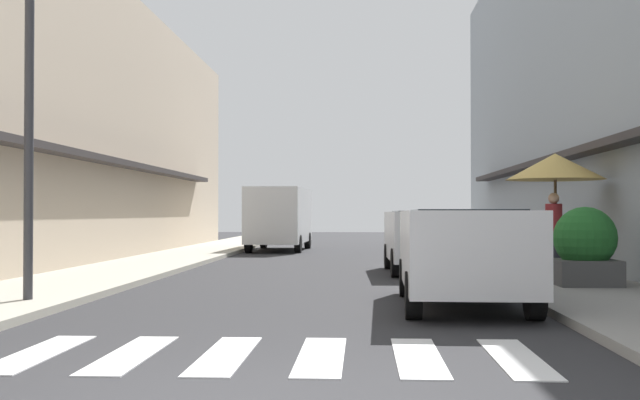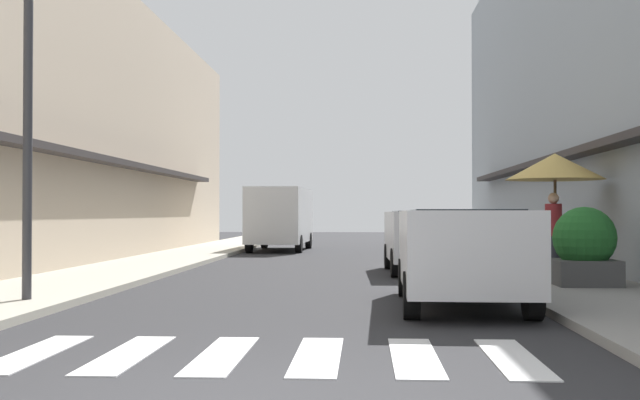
# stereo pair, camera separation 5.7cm
# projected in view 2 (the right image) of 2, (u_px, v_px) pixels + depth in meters

# --- Properties ---
(ground_plane) EXTENTS (79.21, 79.21, 0.00)m
(ground_plane) POSITION_uv_depth(u_px,v_px,m) (327.00, 269.00, 20.17)
(ground_plane) COLOR #2B2B2D
(sidewalk_left) EXTENTS (2.61, 50.41, 0.12)m
(sidewalk_left) POSITION_uv_depth(u_px,v_px,m) (142.00, 266.00, 20.44)
(sidewalk_left) COLOR #ADA899
(sidewalk_left) RESTS_ON ground_plane
(sidewalk_right) EXTENTS (2.61, 50.41, 0.12)m
(sidewalk_right) POSITION_uv_depth(u_px,v_px,m) (517.00, 268.00, 19.91)
(sidewalk_right) COLOR gray
(sidewalk_right) RESTS_ON ground_plane
(building_row_left) EXTENTS (5.50, 34.41, 8.08)m
(building_row_left) POSITION_uv_depth(u_px,v_px,m) (12.00, 116.00, 21.51)
(building_row_left) COLOR #C6B299
(building_row_left) RESTS_ON ground_plane
(crosswalk) EXTENTS (5.20, 2.20, 0.01)m
(crosswalk) POSITION_uv_depth(u_px,v_px,m) (270.00, 355.00, 7.90)
(crosswalk) COLOR silver
(crosswalk) RESTS_ON ground_plane
(parked_car_near) EXTENTS (1.89, 4.50, 1.47)m
(parked_car_near) POSITION_uv_depth(u_px,v_px,m) (461.00, 246.00, 12.01)
(parked_car_near) COLOR silver
(parked_car_near) RESTS_ON ground_plane
(parked_car_mid) EXTENTS (1.90, 4.05, 1.47)m
(parked_car_mid) POSITION_uv_depth(u_px,v_px,m) (426.00, 234.00, 18.86)
(parked_car_mid) COLOR silver
(parked_car_mid) RESTS_ON ground_plane
(delivery_van) EXTENTS (2.13, 5.45, 2.37)m
(delivery_van) POSITION_uv_depth(u_px,v_px,m) (281.00, 213.00, 30.29)
(delivery_van) COLOR silver
(delivery_van) RESTS_ON ground_plane
(street_lamp) EXTENTS (1.19, 0.28, 5.65)m
(street_lamp) POSITION_uv_depth(u_px,v_px,m) (40.00, 72.00, 12.05)
(street_lamp) COLOR #38383D
(street_lamp) RESTS_ON sidewalk_left
(cafe_umbrella) EXTENTS (2.05, 2.05, 2.55)m
(cafe_umbrella) POSITION_uv_depth(u_px,v_px,m) (555.00, 167.00, 16.70)
(cafe_umbrella) COLOR #262626
(cafe_umbrella) RESTS_ON sidewalk_right
(planter_midblock) EXTENTS (1.12, 1.12, 1.41)m
(planter_midblock) POSITION_uv_depth(u_px,v_px,m) (585.00, 248.00, 14.36)
(planter_midblock) COLOR #4C4C4C
(planter_midblock) RESTS_ON sidewalk_right
(pedestrian_walking_near) EXTENTS (0.34, 0.34, 1.71)m
(pedestrian_walking_near) POSITION_uv_depth(u_px,v_px,m) (554.00, 232.00, 16.38)
(pedestrian_walking_near) COLOR #282B33
(pedestrian_walking_near) RESTS_ON sidewalk_right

